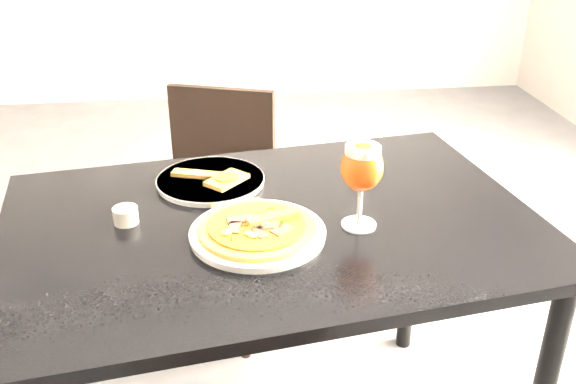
{
  "coord_description": "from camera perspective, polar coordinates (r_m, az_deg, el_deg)",
  "views": [
    {
      "loc": [
        0.2,
        -1.47,
        1.46
      ],
      "look_at": [
        0.35,
        -0.23,
        0.83
      ],
      "focal_mm": 40.0,
      "sensor_mm": 36.0,
      "label": 1
    }
  ],
  "objects": [
    {
      "name": "crust_scraps",
      "position": [
        1.61,
        -6.36,
        1.28
      ],
      "size": [
        0.2,
        0.14,
        0.01
      ],
      "rotation": [
        0.0,
        0.0,
        0.12
      ],
      "color": "#8F6122",
      "rests_on": "plate_second"
    },
    {
      "name": "beer_glass",
      "position": [
        1.37,
        6.59,
        2.15
      ],
      "size": [
        0.09,
        0.09,
        0.2
      ],
      "color": "silver",
      "rests_on": "dining_table"
    },
    {
      "name": "loose_crust",
      "position": [
        1.52,
        -4.65,
        -1.04
      ],
      "size": [
        0.12,
        0.04,
        0.01
      ],
      "primitive_type": "cube",
      "rotation": [
        0.0,
        0.0,
        0.12
      ],
      "color": "#8F6122",
      "rests_on": "dining_table"
    },
    {
      "name": "plate_second",
      "position": [
        1.63,
        -6.89,
        1.01
      ],
      "size": [
        0.37,
        0.37,
        0.01
      ],
      "primitive_type": "cylinder",
      "rotation": [
        0.0,
        0.0,
        0.54
      ],
      "color": "silver",
      "rests_on": "dining_table"
    },
    {
      "name": "pizza",
      "position": [
        1.38,
        -2.71,
        -3.16
      ],
      "size": [
        0.25,
        0.25,
        0.03
      ],
      "rotation": [
        0.0,
        0.0,
        0.02
      ],
      "color": "#8F6122",
      "rests_on": "plate_main"
    },
    {
      "name": "sauce_cup",
      "position": [
        1.48,
        -14.24,
        -1.97
      ],
      "size": [
        0.06,
        0.06,
        0.04
      ],
      "color": "#B9B6A7",
      "rests_on": "dining_table"
    },
    {
      "name": "chair_far",
      "position": [
        2.18,
        -6.5,
        -0.97
      ],
      "size": [
        0.48,
        0.48,
        0.82
      ],
      "rotation": [
        0.0,
        0.0,
        -0.34
      ],
      "color": "black",
      "rests_on": "ground"
    },
    {
      "name": "dining_table",
      "position": [
        1.5,
        -1.41,
        -5.42
      ],
      "size": [
        1.3,
        0.96,
        0.75
      ],
      "rotation": [
        0.0,
        0.0,
        0.14
      ],
      "color": "black",
      "rests_on": "ground"
    },
    {
      "name": "plate_main",
      "position": [
        1.39,
        -2.71,
        -3.71
      ],
      "size": [
        0.36,
        0.36,
        0.02
      ],
      "primitive_type": "cylinder",
      "rotation": [
        0.0,
        0.0,
        0.3
      ],
      "color": "silver",
      "rests_on": "dining_table"
    }
  ]
}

